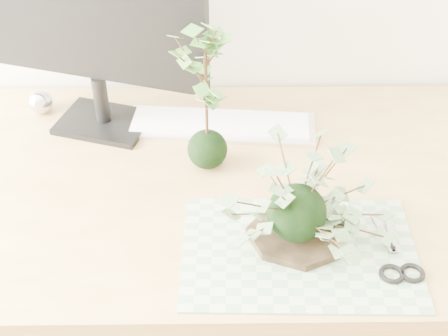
{
  "coord_description": "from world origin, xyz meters",
  "views": [
    {
      "loc": [
        -0.01,
        0.28,
        1.53
      ],
      "look_at": [
        0.0,
        1.14,
        0.84
      ],
      "focal_mm": 50.0,
      "sensor_mm": 36.0,
      "label": 1
    }
  ],
  "objects_px": {
    "ivy_kokedama": "(299,192)",
    "keyboard": "(220,125)",
    "maple_kokedama": "(206,63)",
    "monitor": "(90,20)",
    "desk": "(245,212)"
  },
  "relations": [
    {
      "from": "ivy_kokedama",
      "to": "maple_kokedama",
      "type": "distance_m",
      "value": 0.29
    },
    {
      "from": "ivy_kokedama",
      "to": "desk",
      "type": "bearing_deg",
      "value": 113.79
    },
    {
      "from": "desk",
      "to": "monitor",
      "type": "distance_m",
      "value": 0.5
    },
    {
      "from": "maple_kokedama",
      "to": "keyboard",
      "type": "xyz_separation_m",
      "value": [
        0.03,
        0.13,
        -0.23
      ]
    },
    {
      "from": "keyboard",
      "to": "desk",
      "type": "bearing_deg",
      "value": -69.28
    },
    {
      "from": "desk",
      "to": "monitor",
      "type": "height_order",
      "value": "monitor"
    },
    {
      "from": "ivy_kokedama",
      "to": "keyboard",
      "type": "relative_size",
      "value": 0.79
    },
    {
      "from": "maple_kokedama",
      "to": "monitor",
      "type": "relative_size",
      "value": 0.72
    },
    {
      "from": "ivy_kokedama",
      "to": "monitor",
      "type": "relative_size",
      "value": 0.71
    },
    {
      "from": "maple_kokedama",
      "to": "monitor",
      "type": "height_order",
      "value": "monitor"
    },
    {
      "from": "ivy_kokedama",
      "to": "keyboard",
      "type": "distance_m",
      "value": 0.39
    },
    {
      "from": "maple_kokedama",
      "to": "keyboard",
      "type": "bearing_deg",
      "value": 78.7
    },
    {
      "from": "maple_kokedama",
      "to": "monitor",
      "type": "bearing_deg",
      "value": 146.02
    },
    {
      "from": "monitor",
      "to": "maple_kokedama",
      "type": "bearing_deg",
      "value": -16.39
    },
    {
      "from": "desk",
      "to": "ivy_kokedama",
      "type": "height_order",
      "value": "ivy_kokedama"
    }
  ]
}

